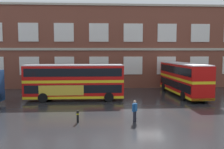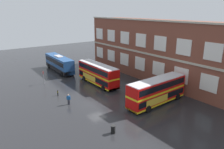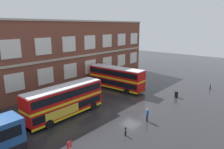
{
  "view_description": "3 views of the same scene",
  "coord_description": "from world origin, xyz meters",
  "px_view_note": "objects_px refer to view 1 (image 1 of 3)",
  "views": [
    {
      "loc": [
        -4.92,
        -22.17,
        5.42
      ],
      "look_at": [
        -3.34,
        5.19,
        2.9
      ],
      "focal_mm": 38.65,
      "sensor_mm": 36.0,
      "label": 1
    },
    {
      "loc": [
        26.66,
        -16.57,
        14.36
      ],
      "look_at": [
        -0.83,
        3.71,
        3.88
      ],
      "focal_mm": 34.03,
      "sensor_mm": 36.0,
      "label": 2
    },
    {
      "loc": [
        -22.58,
        -15.49,
        11.62
      ],
      "look_at": [
        2.17,
        5.44,
        3.75
      ],
      "focal_mm": 32.56,
      "sensor_mm": 36.0,
      "label": 3
    }
  ],
  "objects_px": {
    "safety_bollard_west": "(78,116)",
    "double_decker_near": "(75,81)",
    "double_decker_middle": "(183,78)",
    "waiting_passenger": "(135,110)"
  },
  "relations": [
    {
      "from": "double_decker_near",
      "to": "waiting_passenger",
      "type": "distance_m",
      "value": 10.64
    },
    {
      "from": "double_decker_middle",
      "to": "double_decker_near",
      "type": "bearing_deg",
      "value": -169.94
    },
    {
      "from": "double_decker_middle",
      "to": "waiting_passenger",
      "type": "height_order",
      "value": "double_decker_middle"
    },
    {
      "from": "double_decker_middle",
      "to": "waiting_passenger",
      "type": "distance_m",
      "value": 13.93
    },
    {
      "from": "double_decker_middle",
      "to": "safety_bollard_west",
      "type": "relative_size",
      "value": 11.67
    },
    {
      "from": "safety_bollard_west",
      "to": "double_decker_near",
      "type": "bearing_deg",
      "value": 96.89
    },
    {
      "from": "double_decker_middle",
      "to": "waiting_passenger",
      "type": "bearing_deg",
      "value": -124.82
    },
    {
      "from": "double_decker_middle",
      "to": "waiting_passenger",
      "type": "xyz_separation_m",
      "value": [
        -7.93,
        -11.4,
        -1.22
      ]
    },
    {
      "from": "double_decker_near",
      "to": "safety_bollard_west",
      "type": "distance_m",
      "value": 9.2
    },
    {
      "from": "double_decker_near",
      "to": "double_decker_middle",
      "type": "height_order",
      "value": "same"
    }
  ]
}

